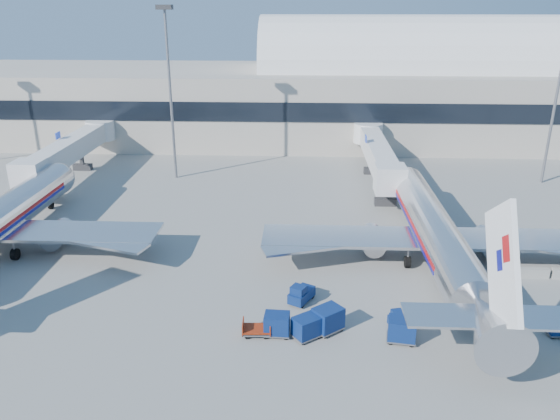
{
  "coord_description": "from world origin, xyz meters",
  "views": [
    {
      "loc": [
        -2.27,
        -42.01,
        22.74
      ],
      "look_at": [
        -4.43,
        6.0,
        4.5
      ],
      "focal_mm": 35.0,
      "sensor_mm": 36.0,
      "label": 1
    }
  ],
  "objects_px": {
    "airliner_main": "(436,234)",
    "tug_right": "(470,297)",
    "jetbridge_mid": "(74,147)",
    "cart_train_c": "(277,324)",
    "cart_open_red": "(257,330)",
    "jetbridge_near": "(376,151)",
    "tug_left": "(301,294)",
    "cart_train_a": "(328,319)",
    "cart_train_b": "(306,327)",
    "mast_west": "(169,69)",
    "tug_lead": "(402,319)",
    "cart_solo_near": "(402,329)",
    "barrier_near": "(531,273)"
  },
  "relations": [
    {
      "from": "tug_right",
      "to": "cart_train_a",
      "type": "xyz_separation_m",
      "value": [
        -11.58,
        -4.29,
        0.36
      ]
    },
    {
      "from": "jetbridge_near",
      "to": "tug_left",
      "type": "height_order",
      "value": "jetbridge_near"
    },
    {
      "from": "tug_left",
      "to": "cart_train_b",
      "type": "height_order",
      "value": "cart_train_b"
    },
    {
      "from": "jetbridge_near",
      "to": "cart_open_red",
      "type": "bearing_deg",
      "value": -108.63
    },
    {
      "from": "tug_left",
      "to": "cart_solo_near",
      "type": "xyz_separation_m",
      "value": [
        7.25,
        -5.16,
        0.21
      ]
    },
    {
      "from": "cart_train_a",
      "to": "cart_solo_near",
      "type": "distance_m",
      "value": 5.33
    },
    {
      "from": "airliner_main",
      "to": "cart_train_a",
      "type": "height_order",
      "value": "airliner_main"
    },
    {
      "from": "cart_train_b",
      "to": "mast_west",
      "type": "bearing_deg",
      "value": 78.84
    },
    {
      "from": "airliner_main",
      "to": "tug_right",
      "type": "bearing_deg",
      "value": -80.2
    },
    {
      "from": "mast_west",
      "to": "cart_open_red",
      "type": "bearing_deg",
      "value": -69.08
    },
    {
      "from": "jetbridge_mid",
      "to": "cart_open_red",
      "type": "bearing_deg",
      "value": -53.3
    },
    {
      "from": "jetbridge_near",
      "to": "barrier_near",
      "type": "relative_size",
      "value": 9.17
    },
    {
      "from": "jetbridge_near",
      "to": "barrier_near",
      "type": "xyz_separation_m",
      "value": [
        10.4,
        -28.81,
        -3.48
      ]
    },
    {
      "from": "jetbridge_near",
      "to": "tug_right",
      "type": "bearing_deg",
      "value": -83.77
    },
    {
      "from": "barrier_near",
      "to": "jetbridge_mid",
      "type": "bearing_deg",
      "value": 151.2
    },
    {
      "from": "airliner_main",
      "to": "tug_right",
      "type": "distance_m",
      "value": 7.87
    },
    {
      "from": "tug_lead",
      "to": "cart_train_a",
      "type": "distance_m",
      "value": 5.63
    },
    {
      "from": "cart_train_c",
      "to": "cart_open_red",
      "type": "bearing_deg",
      "value": -174.11
    },
    {
      "from": "tug_right",
      "to": "cart_train_c",
      "type": "bearing_deg",
      "value": -115.59
    },
    {
      "from": "jetbridge_near",
      "to": "tug_lead",
      "type": "distance_m",
      "value": 37.45
    },
    {
      "from": "airliner_main",
      "to": "jetbridge_mid",
      "type": "bearing_deg",
      "value": 149.36
    },
    {
      "from": "jetbridge_near",
      "to": "cart_train_b",
      "type": "height_order",
      "value": "jetbridge_near"
    },
    {
      "from": "tug_right",
      "to": "cart_solo_near",
      "type": "bearing_deg",
      "value": -93.39
    },
    {
      "from": "mast_west",
      "to": "cart_open_red",
      "type": "distance_m",
      "value": 43.14
    },
    {
      "from": "barrier_near",
      "to": "cart_train_a",
      "type": "xyz_separation_m",
      "value": [
        -18.3,
        -9.21,
        0.55
      ]
    },
    {
      "from": "cart_solo_near",
      "to": "cart_open_red",
      "type": "xyz_separation_m",
      "value": [
        -10.4,
        0.32,
        -0.55
      ]
    },
    {
      "from": "cart_train_a",
      "to": "cart_open_red",
      "type": "bearing_deg",
      "value": 149.11
    },
    {
      "from": "airliner_main",
      "to": "tug_right",
      "type": "relative_size",
      "value": 16.06
    },
    {
      "from": "airliner_main",
      "to": "jetbridge_mid",
      "type": "xyz_separation_m",
      "value": [
        -44.4,
        26.3,
        1.0
      ]
    },
    {
      "from": "mast_west",
      "to": "cart_solo_near",
      "type": "bearing_deg",
      "value": -56.95
    },
    {
      "from": "mast_west",
      "to": "tug_lead",
      "type": "height_order",
      "value": "mast_west"
    },
    {
      "from": "tug_left",
      "to": "cart_train_c",
      "type": "bearing_deg",
      "value": -170.95
    },
    {
      "from": "tug_lead",
      "to": "cart_solo_near",
      "type": "height_order",
      "value": "cart_solo_near"
    },
    {
      "from": "cart_train_c",
      "to": "cart_train_a",
      "type": "bearing_deg",
      "value": 13.83
    },
    {
      "from": "tug_lead",
      "to": "cart_train_b",
      "type": "height_order",
      "value": "cart_train_b"
    },
    {
      "from": "airliner_main",
      "to": "cart_train_b",
      "type": "relative_size",
      "value": 15.58
    },
    {
      "from": "tug_left",
      "to": "barrier_near",
      "type": "bearing_deg",
      "value": -47.08
    },
    {
      "from": "jetbridge_near",
      "to": "cart_solo_near",
      "type": "distance_m",
      "value": 39.32
    },
    {
      "from": "tug_left",
      "to": "cart_open_red",
      "type": "xyz_separation_m",
      "value": [
        -3.15,
        -4.83,
        -0.34
      ]
    },
    {
      "from": "barrier_near",
      "to": "cart_train_b",
      "type": "distance_m",
      "value": 22.35
    },
    {
      "from": "cart_train_a",
      "to": "cart_open_red",
      "type": "distance_m",
      "value": 5.27
    },
    {
      "from": "cart_train_c",
      "to": "cart_open_red",
      "type": "relative_size",
      "value": 0.93
    },
    {
      "from": "jetbridge_mid",
      "to": "tug_right",
      "type": "bearing_deg",
      "value": -36.44
    },
    {
      "from": "tug_lead",
      "to": "cart_solo_near",
      "type": "relative_size",
      "value": 1.02
    },
    {
      "from": "mast_west",
      "to": "tug_left",
      "type": "xyz_separation_m",
      "value": [
        17.68,
        -33.15,
        -14.05
      ]
    },
    {
      "from": "cart_train_b",
      "to": "cart_train_c",
      "type": "height_order",
      "value": "cart_train_c"
    },
    {
      "from": "tug_lead",
      "to": "cart_train_b",
      "type": "distance_m",
      "value": 7.36
    },
    {
      "from": "jetbridge_near",
      "to": "jetbridge_mid",
      "type": "bearing_deg",
      "value": 180.0
    },
    {
      "from": "jetbridge_mid",
      "to": "cart_train_c",
      "type": "distance_m",
      "value": 49.31
    },
    {
      "from": "jetbridge_mid",
      "to": "cart_train_c",
      "type": "relative_size",
      "value": 13.82
    }
  ]
}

